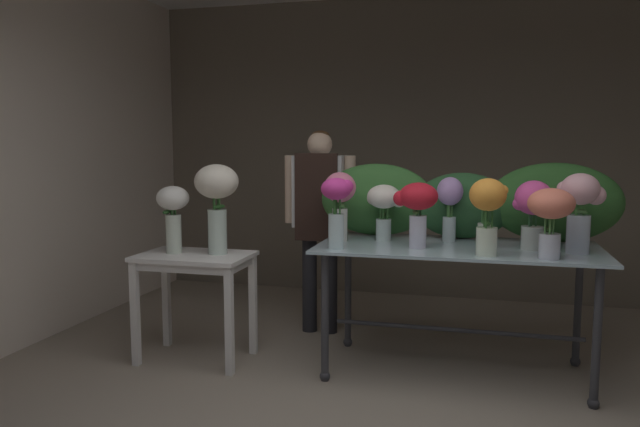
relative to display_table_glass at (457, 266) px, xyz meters
The scene contains 19 objects.
ground_plane 0.89m from the display_table_glass, 140.10° to the left, with size 7.96×7.96×0.00m, color gray.
wall_back 2.29m from the display_table_glass, 100.13° to the left, with size 5.73×0.12×2.99m, color #706656.
wall_left 3.35m from the display_table_glass, behind, with size 0.12×3.74×2.99m, color beige.
display_table_glass is the anchor object (origin of this frame).
side_table_white 1.82m from the display_table_glass, behind, with size 0.79×0.52×0.77m.
florist 1.32m from the display_table_glass, 150.10° to the left, with size 0.59×0.24×1.65m.
foliage_backdrop 0.53m from the display_table_glass, 77.55° to the left, with size 2.09×0.31×0.54m.
vase_blush_snapdragons 0.85m from the display_table_glass, ahead, with size 0.29×0.23×0.49m.
vase_fuchsia_stock 0.62m from the display_table_glass, ahead, with size 0.26×0.23×0.44m.
vase_magenta_hydrangea 0.92m from the display_table_glass, 157.41° to the right, with size 0.21×0.20×0.46m.
vase_lilac_freesia 0.45m from the display_table_glass, 111.32° to the left, with size 0.18×0.18×0.45m.
vase_crimson_ranunculus 0.51m from the display_table_glass, 149.37° to the right, with size 0.29×0.25×0.43m.
vase_rosy_dahlias 0.92m from the display_table_glass, behind, with size 0.22×0.22×0.48m.
vase_ivory_roses 0.65m from the display_table_glass, 168.23° to the left, with size 0.27×0.23×0.39m.
vase_sunset_lilies 0.56m from the display_table_glass, 59.96° to the right, with size 0.23×0.22×0.47m.
vase_coral_peonies 0.75m from the display_table_glass, 31.50° to the right, with size 0.27×0.27×0.42m.
vase_violet_anemones 0.45m from the display_table_glass, ahead, with size 0.20×0.16×0.45m.
vase_white_roses_tall 2.01m from the display_table_glass, behind, with size 0.23×0.23×0.48m.
vase_cream_lisianthus_tall 1.72m from the display_table_glass, behind, with size 0.31×0.31×0.63m.
Camera 1 is at (0.51, -2.57, 1.55)m, focal length 34.00 mm.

